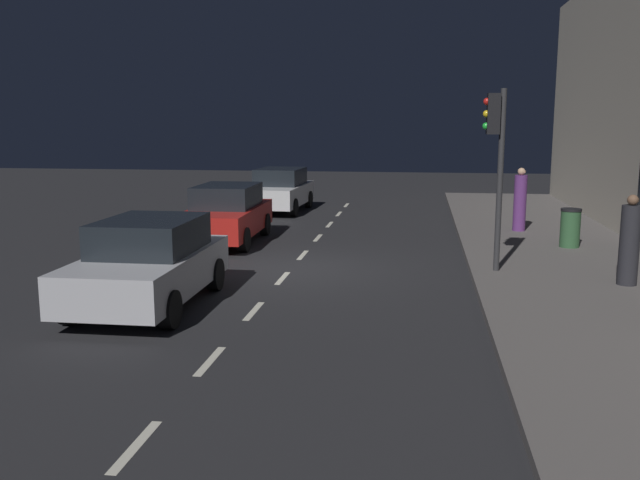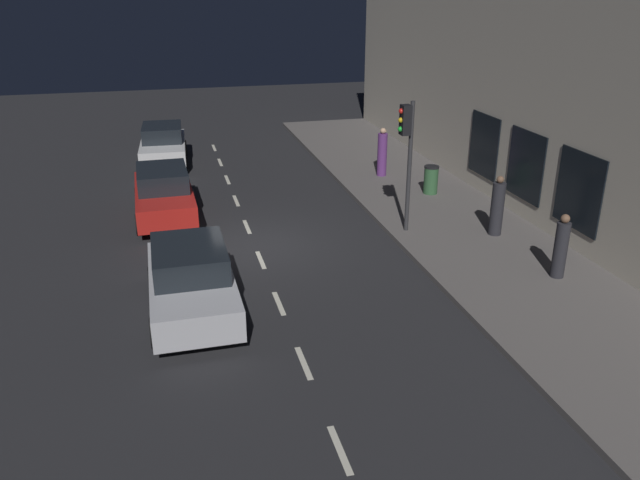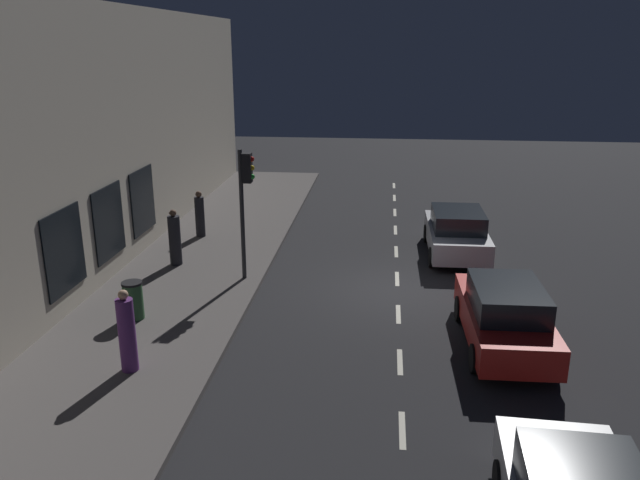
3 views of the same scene
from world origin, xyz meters
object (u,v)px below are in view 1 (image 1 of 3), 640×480
object	(u,v)px
traffic_light	(496,143)
pedestrian_0	(629,244)
parked_car_0	(226,214)
pedestrian_2	(520,202)
parked_car_2	(149,263)
trash_bin	(570,228)
parked_car_1	(280,190)

from	to	relation	value
traffic_light	pedestrian_0	bearing A→B (deg)	-20.82
parked_car_0	pedestrian_2	size ratio (longest dim) A/B	2.37
parked_car_0	parked_car_2	xyz separation A→B (m)	(0.43, -6.63, 0.00)
traffic_light	pedestrian_2	world-z (taller)	traffic_light
pedestrian_0	pedestrian_2	bearing A→B (deg)	163.85
parked_car_0	pedestrian_2	distance (m)	8.48
parked_car_2	pedestrian_2	xyz separation A→B (m)	(7.74, 8.88, 0.21)
pedestrian_2	trash_bin	bearing A→B (deg)	50.41
parked_car_0	trash_bin	xyz separation A→B (m)	(9.08, -0.28, -0.14)
traffic_light	pedestrian_2	bearing A→B (deg)	76.55
pedestrian_0	trash_bin	distance (m)	4.10
traffic_light	parked_car_1	xyz separation A→B (m)	(-6.67, 10.08, -2.08)
parked_car_1	trash_bin	size ratio (longest dim) A/B	4.30
parked_car_2	trash_bin	distance (m)	10.73
parked_car_1	parked_car_0	bearing A→B (deg)	91.40
traffic_light	trash_bin	bearing A→B (deg)	54.04
parked_car_2	pedestrian_2	bearing A→B (deg)	-131.49
traffic_light	pedestrian_0	size ratio (longest dim) A/B	2.16
parked_car_2	pedestrian_0	bearing A→B (deg)	-166.12
parked_car_0	pedestrian_0	bearing A→B (deg)	153.88
trash_bin	traffic_light	bearing A→B (deg)	-125.96
traffic_light	parked_car_0	world-z (taller)	traffic_light
parked_car_1	pedestrian_0	world-z (taller)	pedestrian_0
traffic_light	pedestrian_2	size ratio (longest dim) A/B	2.09
parked_car_2	pedestrian_0	world-z (taller)	pedestrian_0
pedestrian_2	parked_car_0	bearing A→B (deg)	-44.05
parked_car_2	trash_bin	world-z (taller)	parked_car_2
traffic_light	parked_car_2	world-z (taller)	traffic_light
parked_car_0	traffic_light	bearing A→B (deg)	152.40
pedestrian_0	pedestrian_2	size ratio (longest dim) A/B	0.97
parked_car_2	parked_car_1	bearing A→B (deg)	-89.20
pedestrian_0	traffic_light	bearing A→B (deg)	-137.06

